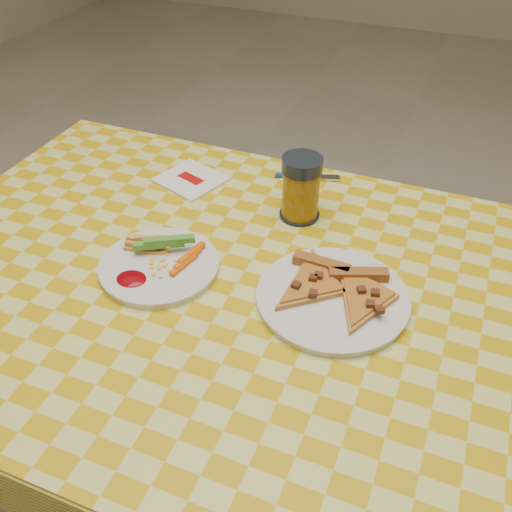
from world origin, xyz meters
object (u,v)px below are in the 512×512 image
(table, at_px, (238,313))
(plate_right, at_px, (332,299))
(drink_glass, at_px, (301,189))
(plate_left, at_px, (159,267))

(table, distance_m, plate_right, 0.19)
(drink_glass, bearing_deg, plate_right, -58.81)
(table, height_order, plate_left, plate_left)
(plate_right, xyz_separation_m, drink_glass, (-0.13, 0.22, 0.06))
(plate_left, relative_size, plate_right, 0.83)
(plate_left, xyz_separation_m, plate_right, (0.31, 0.04, 0.00))
(plate_left, bearing_deg, drink_glass, 54.82)
(table, xyz_separation_m, plate_right, (0.17, 0.02, 0.08))
(table, height_order, plate_right, plate_right)
(plate_right, relative_size, drink_glass, 1.91)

